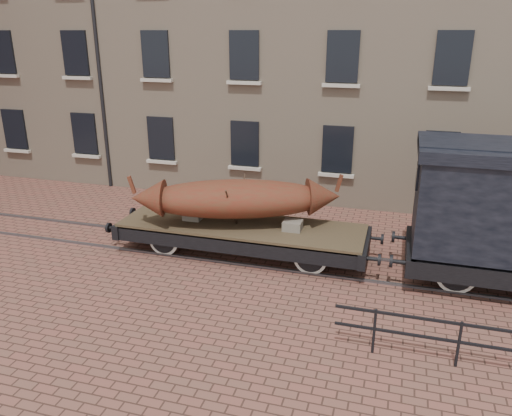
# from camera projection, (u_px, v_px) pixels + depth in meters

# --- Properties ---
(ground) EXTENTS (90.00, 90.00, 0.00)m
(ground) POSITION_uv_depth(u_px,v_px,m) (276.00, 258.00, 14.46)
(ground) COLOR brown
(warehouse_cream) EXTENTS (40.00, 10.19, 14.00)m
(warehouse_cream) POSITION_uv_depth(u_px,v_px,m) (409.00, 11.00, 20.35)
(warehouse_cream) COLOR tan
(warehouse_cream) RESTS_ON ground
(rail_track) EXTENTS (30.00, 1.52, 0.06)m
(rail_track) POSITION_uv_depth(u_px,v_px,m) (276.00, 257.00, 14.45)
(rail_track) COLOR #59595E
(rail_track) RESTS_ON ground
(flatcar_wagon) EXTENTS (7.99, 2.17, 1.21)m
(flatcar_wagon) POSITION_uv_depth(u_px,v_px,m) (242.00, 230.00, 14.49)
(flatcar_wagon) COLOR #473522
(flatcar_wagon) RESTS_ON ground
(iron_boat) EXTENTS (5.97, 3.21, 1.47)m
(iron_boat) POSITION_uv_depth(u_px,v_px,m) (236.00, 198.00, 14.21)
(iron_boat) COLOR maroon
(iron_boat) RESTS_ON flatcar_wagon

